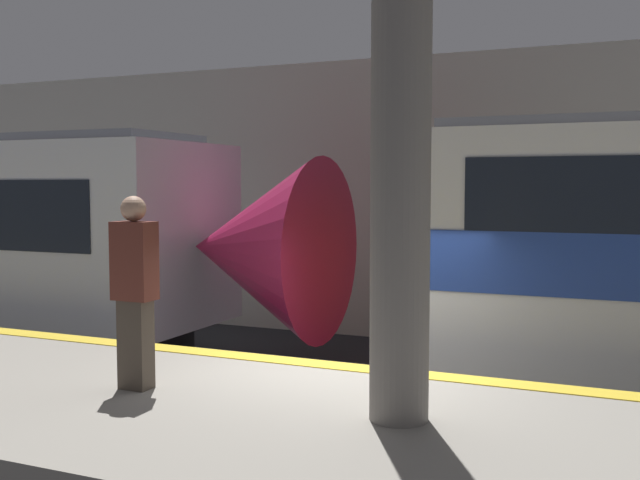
{
  "coord_description": "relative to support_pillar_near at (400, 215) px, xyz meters",
  "views": [
    {
      "loc": [
        2.83,
        -7.25,
        3.03
      ],
      "look_at": [
        -0.79,
        1.12,
        2.35
      ],
      "focal_mm": 42.0,
      "sensor_mm": 36.0,
      "label": 1
    }
  ],
  "objects": [
    {
      "name": "ground_plane",
      "position": [
        -1.07,
        1.58,
        -2.79
      ],
      "size": [
        120.0,
        120.0,
        0.0
      ],
      "primitive_type": "plane",
      "color": "black"
    },
    {
      "name": "support_pillar_near",
      "position": [
        0.0,
        0.0,
        0.0
      ],
      "size": [
        0.48,
        0.48,
        3.3
      ],
      "color": "slate",
      "rests_on": "platform"
    },
    {
      "name": "platform",
      "position": [
        -1.07,
        -0.17,
        -2.22
      ],
      "size": [
        40.0,
        3.52,
        1.15
      ],
      "color": "gray",
      "rests_on": "ground"
    },
    {
      "name": "station_rear_barrier",
      "position": [
        -1.07,
        8.31,
        -0.05
      ],
      "size": [
        50.0,
        0.15,
        5.48
      ],
      "color": "#9E998E",
      "rests_on": "ground"
    },
    {
      "name": "person_walking",
      "position": [
        -2.51,
        -0.08,
        -0.7
      ],
      "size": [
        0.38,
        0.24,
        1.78
      ],
      "color": "#473D33",
      "rests_on": "platform"
    }
  ]
}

